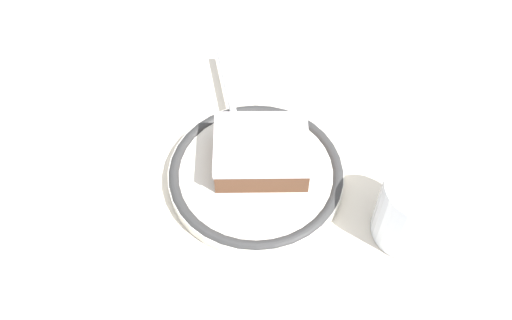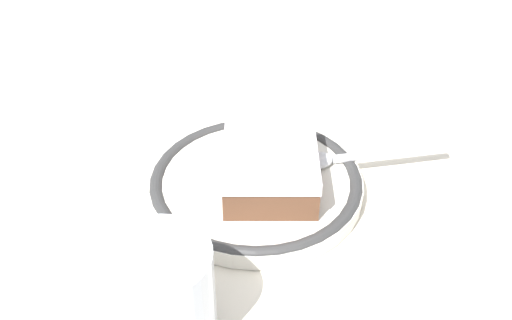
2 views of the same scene
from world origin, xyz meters
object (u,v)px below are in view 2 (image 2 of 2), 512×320
at_px(plate, 256,184).
at_px(cup, 161,301).
at_px(cake_slice, 270,166).
at_px(spoon, 349,157).
at_px(napkin, 32,233).

bearing_deg(plate, cup, -146.10).
bearing_deg(cake_slice, plate, 121.11).
distance_m(cake_slice, spoon, 0.08).
distance_m(plate, cake_slice, 0.03).
height_order(plate, cake_slice, cake_slice).
distance_m(spoon, napkin, 0.27).
xyz_separation_m(cup, napkin, (-0.04, 0.14, -0.03)).
bearing_deg(cake_slice, spoon, -10.15).
height_order(cake_slice, cup, cup).
xyz_separation_m(cake_slice, spoon, (0.07, -0.01, -0.01)).
bearing_deg(cup, plate, 33.90).
bearing_deg(plate, napkin, 162.48).
distance_m(cake_slice, napkin, 0.19).
bearing_deg(spoon, napkin, 162.76).
relative_size(cake_slice, napkin, 0.98).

